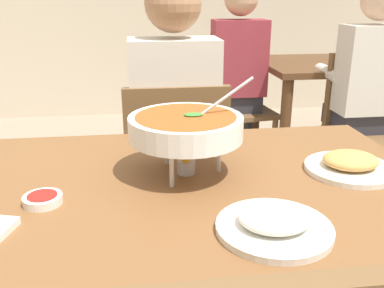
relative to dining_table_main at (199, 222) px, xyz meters
The scene contains 12 objects.
dining_table_main is the anchor object (origin of this frame).
chair_diner_main 0.72m from the dining_table_main, 90.00° to the left, with size 0.44×0.44×0.90m.
diner_main 0.74m from the dining_table_main, 90.00° to the left, with size 0.40×0.45×1.31m.
curry_bowl 0.26m from the dining_table_main, 115.60° to the left, with size 0.33×0.30×0.26m.
rice_plate 0.32m from the dining_table_main, 66.01° to the right, with size 0.24×0.24×0.06m.
appetizer_plate 0.44m from the dining_table_main, ahead, with size 0.24×0.24×0.06m.
sauce_dish 0.41m from the dining_table_main, 169.17° to the right, with size 0.09×0.09×0.02m.
dining_table_far 2.21m from the dining_table_main, 56.55° to the left, with size 1.00×0.80×0.78m.
chair_bg_middle 2.04m from the dining_table_main, 74.19° to the left, with size 0.50×0.50×0.90m.
chair_bg_right 1.80m from the dining_table_main, 47.58° to the left, with size 0.49×0.49×0.90m.
patron_bg_middle 1.94m from the dining_table_main, 73.85° to the left, with size 0.40×0.45×1.31m.
patron_bg_right 1.77m from the dining_table_main, 48.06° to the left, with size 0.40×0.45×1.31m.
Camera 1 is at (-0.15, -0.99, 1.24)m, focal length 39.74 mm.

